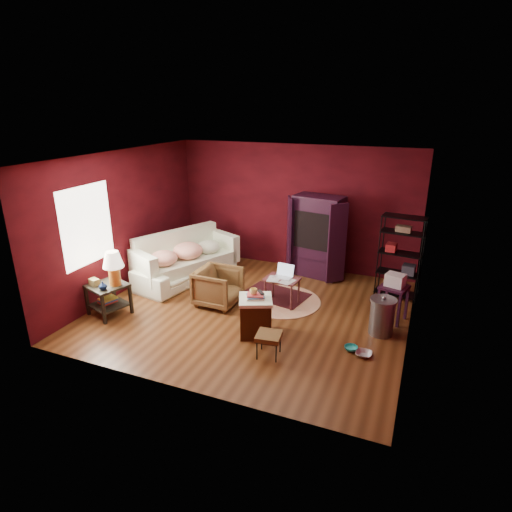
{
  "coord_description": "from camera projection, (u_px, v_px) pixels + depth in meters",
  "views": [
    {
      "loc": [
        2.78,
        -6.58,
        3.65
      ],
      "look_at": [
        0.0,
        0.2,
        1.0
      ],
      "focal_mm": 30.0,
      "sensor_mm": 36.0,
      "label": 1
    }
  ],
  "objects": [
    {
      "name": "tv_armoire",
      "position": [
        317.0,
        235.0,
        9.26
      ],
      "size": [
        1.38,
        0.9,
        1.78
      ],
      "rotation": [
        0.0,
        0.0,
        -0.19
      ],
      "color": "black",
      "rests_on": "ground"
    },
    {
      "name": "pet_bowl_steel",
      "position": [
        364.0,
        349.0,
        6.48
      ],
      "size": [
        0.25,
        0.07,
        0.25
      ],
      "primitive_type": "imported",
      "rotation": [
        0.0,
        0.0,
        -0.05
      ],
      "color": "#B8BAC0",
      "rests_on": "ground"
    },
    {
      "name": "trash_can",
      "position": [
        382.0,
        316.0,
        7.04
      ],
      "size": [
        0.5,
        0.5,
        0.68
      ],
      "rotation": [
        0.0,
        0.0,
        -0.17
      ],
      "color": "gray",
      "rests_on": "ground"
    },
    {
      "name": "side_table",
      "position": [
        111.0,
        277.0,
        7.57
      ],
      "size": [
        0.76,
        0.76,
        1.2
      ],
      "rotation": [
        0.0,
        0.0,
        -0.32
      ],
      "color": "black",
      "rests_on": "ground"
    },
    {
      "name": "small_stand",
      "position": [
        395.0,
        286.0,
        7.38
      ],
      "size": [
        0.54,
        0.54,
        0.87
      ],
      "rotation": [
        0.0,
        0.0,
        -0.28
      ],
      "color": "black",
      "rests_on": "ground"
    },
    {
      "name": "rug_round",
      "position": [
        281.0,
        301.0,
        8.3
      ],
      "size": [
        1.83,
        1.83,
        0.01
      ],
      "rotation": [
        0.0,
        0.0,
        0.24
      ],
      "color": "beige",
      "rests_on": "ground"
    },
    {
      "name": "pet_bowl_turquoise",
      "position": [
        351.0,
        344.0,
        6.63
      ],
      "size": [
        0.21,
        0.09,
        0.21
      ],
      "primitive_type": "imported",
      "rotation": [
        0.0,
        0.0,
        0.1
      ],
      "color": "#29C2BD",
      "rests_on": "ground"
    },
    {
      "name": "laptop_desk",
      "position": [
        282.0,
        281.0,
        8.03
      ],
      "size": [
        0.66,
        0.53,
        0.77
      ],
      "rotation": [
        0.0,
        0.0,
        -0.1
      ],
      "color": "brown",
      "rests_on": "ground"
    },
    {
      "name": "sofa_cushions",
      "position": [
        185.0,
        259.0,
        9.21
      ],
      "size": [
        1.73,
        2.42,
        0.95
      ],
      "rotation": [
        0.0,
        0.0,
        -0.43
      ],
      "color": "white",
      "rests_on": "sofa"
    },
    {
      "name": "hamper",
      "position": [
        256.0,
        315.0,
        7.03
      ],
      "size": [
        0.7,
        0.7,
        0.75
      ],
      "rotation": [
        0.0,
        0.0,
        0.41
      ],
      "color": "#492310",
      "rests_on": "ground"
    },
    {
      "name": "room",
      "position": [
        249.0,
        238.0,
        7.48
      ],
      "size": [
        5.54,
        5.04,
        2.84
      ],
      "color": "brown",
      "rests_on": "ground"
    },
    {
      "name": "footstool",
      "position": [
        269.0,
        337.0,
        6.41
      ],
      "size": [
        0.41,
        0.41,
        0.38
      ],
      "rotation": [
        0.0,
        0.0,
        0.13
      ],
      "color": "black",
      "rests_on": "ground"
    },
    {
      "name": "rug_oriental",
      "position": [
        275.0,
        294.0,
        8.55
      ],
      "size": [
        1.37,
        1.05,
        0.01
      ],
      "rotation": [
        0.0,
        0.0,
        -0.19
      ],
      "color": "#4D141B",
      "rests_on": "ground"
    },
    {
      "name": "mug",
      "position": [
        254.0,
        291.0,
        6.87
      ],
      "size": [
        0.13,
        0.1,
        0.13
      ],
      "primitive_type": "imported",
      "rotation": [
        0.0,
        0.0,
        0.04
      ],
      "color": "#FFE07C",
      "rests_on": "hamper"
    },
    {
      "name": "armchair",
      "position": [
        218.0,
        285.0,
        8.06
      ],
      "size": [
        0.72,
        0.77,
        0.78
      ],
      "primitive_type": "imported",
      "rotation": [
        0.0,
        0.0,
        1.56
      ],
      "color": "black",
      "rests_on": "ground"
    },
    {
      "name": "wire_shelving",
      "position": [
        401.0,
        254.0,
        8.18
      ],
      "size": [
        0.84,
        0.44,
        1.65
      ],
      "rotation": [
        0.0,
        0.0,
        -0.11
      ],
      "color": "black",
      "rests_on": "ground"
    },
    {
      "name": "sofa",
      "position": [
        184.0,
        260.0,
        9.16
      ],
      "size": [
        1.12,
        2.38,
        0.9
      ],
      "primitive_type": "imported",
      "rotation": [
        0.0,
        0.0,
        1.37
      ],
      "color": "white",
      "rests_on": "ground"
    },
    {
      "name": "vase",
      "position": [
        103.0,
        286.0,
        7.4
      ],
      "size": [
        0.2,
        0.2,
        0.15
      ],
      "primitive_type": "imported",
      "rotation": [
        0.0,
        0.0,
        -0.43
      ],
      "color": "#0C1A3D",
      "rests_on": "side_table"
    }
  ]
}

